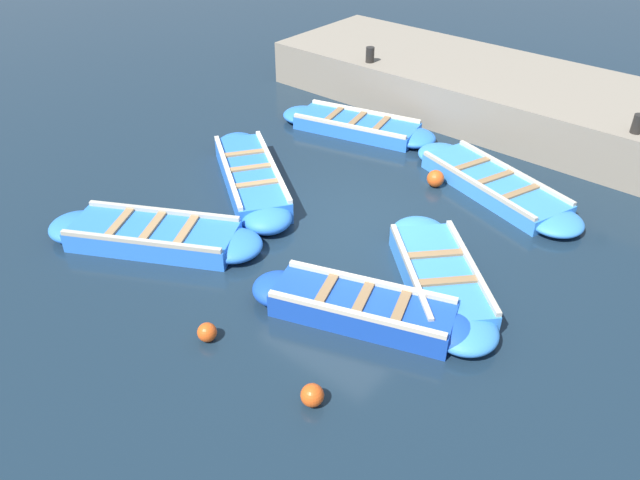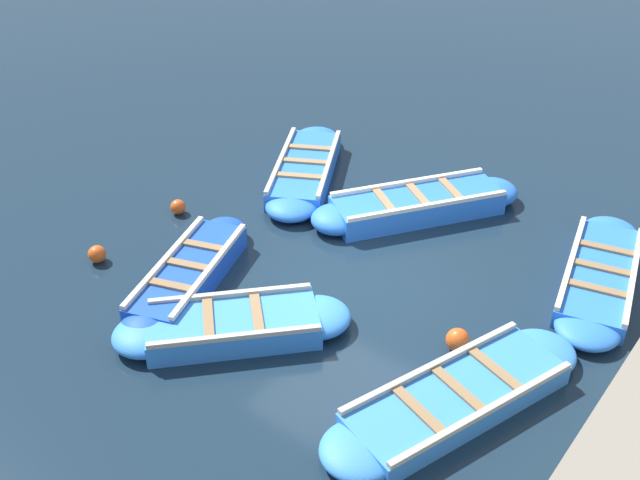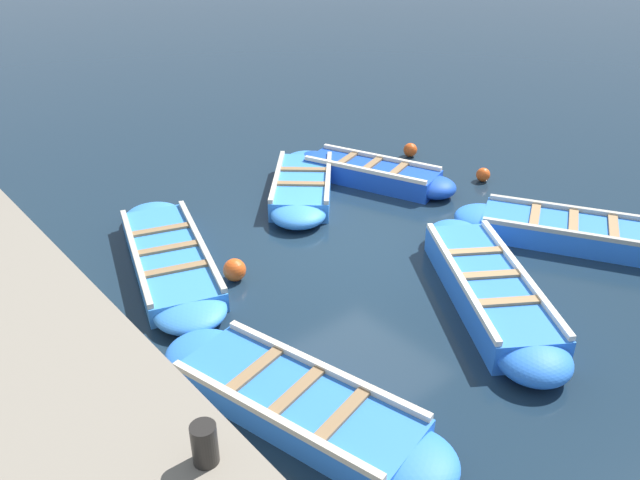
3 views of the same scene
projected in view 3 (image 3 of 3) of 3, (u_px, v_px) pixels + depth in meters
name	position (u px, v px, depth m)	size (l,w,h in m)	color
ground_plane	(360.00, 244.00, 9.78)	(120.00, 120.00, 0.00)	#162838
boat_inner_gap	(372.00, 173.00, 11.80)	(1.83, 3.37, 0.43)	#1947B7
boat_broadside	(488.00, 288.00, 8.29)	(2.85, 3.65, 0.46)	blue
boat_outer_left	(303.00, 186.00, 11.34)	(2.91, 3.05, 0.41)	#3884E0
boat_mid_row	(170.00, 257.00, 9.11)	(2.12, 4.00, 0.35)	#3884E0
boat_near_quay	(297.00, 402.00, 6.48)	(1.73, 3.71, 0.36)	blue
boat_end_of_row	(571.00, 232.00, 9.76)	(2.58, 3.64, 0.41)	blue
bollard_north	(205.00, 444.00, 4.61)	(0.20, 0.20, 0.35)	black
buoy_orange_near	(483.00, 175.00, 11.89)	(0.27, 0.27, 0.27)	#E05119
buoy_yellow_far	(410.00, 150.00, 13.04)	(0.29, 0.29, 0.29)	#E05119
buoy_white_drifting	(235.00, 270.00, 8.77)	(0.33, 0.33, 0.33)	#E05119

